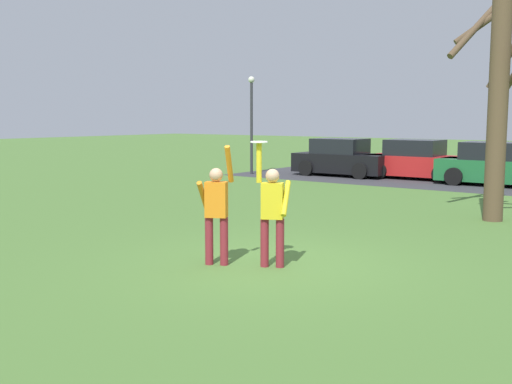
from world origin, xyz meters
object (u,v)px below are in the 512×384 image
person_defender (216,208)px  parked_car_black (342,159)px  bare_tree_tall (498,99)px  frisbee_disc (259,142)px  parked_car_green (496,166)px  person_catcher (272,209)px  parked_car_red (417,161)px  lamppost_by_lot (251,115)px

person_defender → parked_car_black: 16.50m
person_defender → bare_tree_tall: bare_tree_tall is taller
person_defender → parked_car_black: size_ratio=0.50×
frisbee_disc → parked_car_green: frisbee_disc is taller
person_catcher → parked_car_green: bearing=-115.0°
person_defender → frisbee_disc: size_ratio=7.16×
person_catcher → parked_car_black: bearing=-92.3°
bare_tree_tall → parked_car_red: bearing=122.1°
frisbee_disc → lamppost_by_lot: (-10.24, 13.43, 0.49)m
person_catcher → lamppost_by_lot: (-10.44, 13.32, 1.60)m
parked_car_green → frisbee_disc: bearing=-89.4°
person_catcher → bare_tree_tall: (1.64, 7.03, 1.95)m
parked_car_red → bare_tree_tall: (5.37, -8.55, 2.20)m
frisbee_disc → parked_car_red: size_ratio=0.07×
parked_car_black → bare_tree_tall: bearing=-43.5°
frisbee_disc → parked_car_black: bearing=113.7°
person_catcher → bare_tree_tall: size_ratio=0.37×
person_defender → bare_tree_tall: 8.10m
person_defender → bare_tree_tall: (2.50, 7.46, 1.95)m
parked_car_red → lamppost_by_lot: lamppost_by_lot is taller
person_catcher → person_defender: 0.95m
person_catcher → bare_tree_tall: bare_tree_tall is taller
person_catcher → parked_car_red: size_ratio=0.51×
parked_car_red → lamppost_by_lot: 7.33m
person_catcher → frisbee_disc: (-0.20, -0.10, 1.11)m
frisbee_disc → bare_tree_tall: bearing=75.5°
parked_car_black → lamppost_by_lot: lamppost_by_lot is taller
lamppost_by_lot → person_defender: bearing=-55.1°
parked_car_black → bare_tree_tall: (8.46, -7.92, 2.20)m
parked_car_black → bare_tree_tall: 11.80m
lamppost_by_lot → bare_tree_tall: bearing=-27.5°
parked_car_black → parked_car_red: size_ratio=1.00×
person_defender → bare_tree_tall: size_ratio=0.37×
parked_car_red → lamppost_by_lot: (-6.72, -2.26, 1.86)m
parked_car_red → parked_car_green: (3.26, -0.61, 0.00)m
parked_car_green → bare_tree_tall: 8.51m
person_defender → parked_car_red: 16.27m
parked_car_green → lamppost_by_lot: bearing=-171.0°
person_defender → parked_car_red: bearing=73.4°
person_defender → bare_tree_tall: bearing=44.7°
frisbee_disc → parked_car_red: frisbee_disc is taller
frisbee_disc → bare_tree_tall: 7.41m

